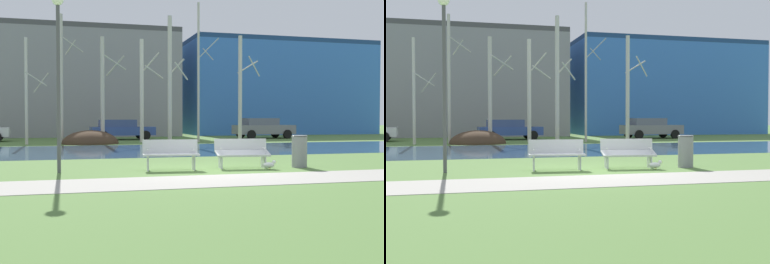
{
  "view_description": "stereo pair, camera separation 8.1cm",
  "coord_description": "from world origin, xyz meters",
  "views": [
    {
      "loc": [
        -3.84,
        -12.37,
        1.49
      ],
      "look_at": [
        -0.34,
        0.97,
        1.08
      ],
      "focal_mm": 43.41,
      "sensor_mm": 36.0,
      "label": 1
    },
    {
      "loc": [
        -3.76,
        -12.39,
        1.49
      ],
      "look_at": [
        -0.34,
        0.97,
        1.08
      ],
      "focal_mm": 43.41,
      "sensor_mm": 36.0,
      "label": 2
    }
  ],
  "objects": [
    {
      "name": "ground_plane",
      "position": [
        0.0,
        10.0,
        0.0
      ],
      "size": [
        120.0,
        120.0,
        0.0
      ],
      "primitive_type": "plane",
      "color": "#517538"
    },
    {
      "name": "parked_sedan_second_blue",
      "position": [
        -0.49,
        19.54,
        0.74
      ],
      "size": [
        4.39,
        2.22,
        1.38
      ],
      "color": "#2D4793",
      "rests_on": "ground"
    },
    {
      "name": "birch_center",
      "position": [
        0.46,
        16.06,
        3.26
      ],
      "size": [
        1.47,
        2.4,
        6.34
      ],
      "color": "beige",
      "rests_on": "ground"
    },
    {
      "name": "bench_left",
      "position": [
        -1.07,
        0.58,
        0.47
      ],
      "size": [
        1.65,
        0.74,
        0.87
      ],
      "color": "silver",
      "rests_on": "ground"
    },
    {
      "name": "birch_right",
      "position": [
        3.9,
        15.44,
        4.38
      ],
      "size": [
        1.37,
        2.21,
        8.63
      ],
      "color": "#BCB7A8",
      "rests_on": "ground"
    },
    {
      "name": "soil_mound",
      "position": [
        -2.74,
        14.98,
        0.0
      ],
      "size": [
        3.25,
        2.83,
        1.57
      ],
      "primitive_type": "ellipsoid",
      "color": "#423021",
      "rests_on": "ground"
    },
    {
      "name": "trash_bin",
      "position": [
        2.87,
        0.37,
        0.5
      ],
      "size": [
        0.48,
        0.48,
        0.97
      ],
      "color": "gray",
      "rests_on": "ground"
    },
    {
      "name": "birch_left",
      "position": [
        -4.3,
        15.73,
        3.86
      ],
      "size": [
        1.37,
        2.08,
        7.54
      ],
      "color": "#BCB7A8",
      "rests_on": "ground"
    },
    {
      "name": "building_grey_warehouse",
      "position": [
        -3.84,
        28.51,
        4.42
      ],
      "size": [
        17.58,
        8.64,
        8.84
      ],
      "color": "gray",
      "rests_on": "ground"
    },
    {
      "name": "streetlamp",
      "position": [
        -4.15,
        0.72,
        3.28
      ],
      "size": [
        0.32,
        0.32,
        4.85
      ],
      "color": "#4C4C51",
      "rests_on": "ground"
    },
    {
      "name": "river_band",
      "position": [
        0.0,
        9.06,
        0.0
      ],
      "size": [
        80.0,
        8.51,
        0.01
      ],
      "primitive_type": "cube",
      "color": "#33516B",
      "rests_on": "ground"
    },
    {
      "name": "building_blue_store",
      "position": [
        15.3,
        29.65,
        4.34
      ],
      "size": [
        17.56,
        9.3,
        8.68
      ],
      "color": "#3870C6",
      "rests_on": "ground"
    },
    {
      "name": "birch_center_right",
      "position": [
        2.02,
        15.16,
        3.86
      ],
      "size": [
        1.24,
        1.99,
        7.66
      ],
      "color": "beige",
      "rests_on": "ground"
    },
    {
      "name": "paved_path_strip",
      "position": [
        0.0,
        -1.89,
        0.01
      ],
      "size": [
        60.0,
        2.1,
        0.01
      ],
      "primitive_type": "cube",
      "color": "#9E998E",
      "rests_on": "ground"
    },
    {
      "name": "seagull",
      "position": [
        1.77,
        0.09,
        0.13
      ],
      "size": [
        0.44,
        0.16,
        0.26
      ],
      "color": "white",
      "rests_on": "ground"
    },
    {
      "name": "birch_far_right",
      "position": [
        6.81,
        15.81,
        3.48
      ],
      "size": [
        1.44,
        2.47,
        6.79
      ],
      "color": "beige",
      "rests_on": "ground"
    },
    {
      "name": "birch_far_left",
      "position": [
        -6.19,
        15.24,
        3.05
      ],
      "size": [
        1.31,
        2.32,
        6.02
      ],
      "color": "beige",
      "rests_on": "ground"
    },
    {
      "name": "parked_hatch_third_grey",
      "position": [
        9.8,
        19.18,
        0.78
      ],
      "size": [
        4.48,
        2.24,
        1.48
      ],
      "color": "slate",
      "rests_on": "ground"
    },
    {
      "name": "bench_right",
      "position": [
        1.09,
        0.58,
        0.47
      ],
      "size": [
        1.65,
        0.74,
        0.87
      ],
      "color": "silver",
      "rests_on": "ground"
    },
    {
      "name": "birch_center_left",
      "position": [
        -1.96,
        15.22,
        3.23
      ],
      "size": [
        1.5,
        2.62,
        6.24
      ],
      "color": "#BCB7A8",
      "rests_on": "ground"
    }
  ]
}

